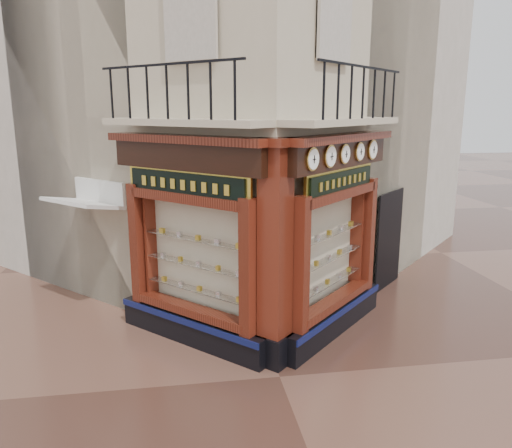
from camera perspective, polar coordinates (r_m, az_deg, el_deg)
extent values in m
plane|color=#43281F|center=(8.85, 2.72, -17.04)|extent=(80.00, 80.00, 0.00)
cube|color=#C3B498|center=(13.83, -2.42, 19.54)|extent=(11.31, 11.31, 12.00)
cube|color=beige|center=(16.18, -12.57, 16.52)|extent=(11.31, 11.31, 11.00)
cube|color=beige|center=(16.66, 5.44, 16.66)|extent=(11.31, 11.31, 11.00)
cube|color=black|center=(9.94, -7.40, -11.79)|extent=(2.72, 2.72, 0.55)
cube|color=#0C123F|center=(9.73, -8.22, -11.00)|extent=(2.50, 2.50, 0.12)
cube|color=#39120A|center=(8.54, -0.83, -5.08)|extent=(0.37, 0.37, 2.45)
cube|color=#39120A|center=(10.40, -13.27, -2.12)|extent=(0.37, 0.37, 2.45)
cube|color=beige|center=(9.65, -6.31, -3.18)|extent=(1.80, 1.80, 2.10)
cube|color=black|center=(9.08, -7.93, 7.66)|extent=(2.69, 2.69, 0.50)
cube|color=#39120A|center=(9.01, -8.31, 9.58)|extent=(2.86, 2.86, 0.14)
cube|color=black|center=(10.39, 8.92, -10.72)|extent=(2.72, 2.72, 0.55)
cube|color=#0C123F|center=(10.23, 9.92, -9.84)|extent=(2.50, 2.50, 0.12)
cube|color=#39120A|center=(8.71, 5.01, -4.78)|extent=(0.37, 0.37, 2.45)
cube|color=#39120A|center=(11.11, 12.51, -1.11)|extent=(0.37, 0.37, 2.45)
cube|color=beige|center=(10.04, 7.54, -2.58)|extent=(1.80, 1.80, 2.10)
cube|color=black|center=(9.57, 9.51, 7.87)|extent=(2.69, 2.69, 0.50)
cube|color=#39120A|center=(9.51, 9.96, 9.70)|extent=(2.86, 2.86, 0.14)
cube|color=black|center=(9.15, 2.10, -14.01)|extent=(0.78, 0.78, 0.55)
cube|color=#39120A|center=(8.45, 2.20, -2.30)|extent=(0.64, 0.64, 3.50)
cube|color=#39120A|center=(8.16, 2.31, 9.36)|extent=(0.85, 0.85, 0.14)
cube|color=#C3B498|center=(8.98, -8.46, 11.42)|extent=(2.97, 2.97, 0.12)
cube|color=black|center=(8.78, -10.25, 17.53)|extent=(2.36, 2.36, 0.04)
cube|color=#C3B498|center=(9.49, 10.14, 11.44)|extent=(2.97, 2.97, 0.12)
cube|color=black|center=(9.38, 12.28, 17.15)|extent=(2.36, 2.36, 0.04)
cylinder|color=#B78F3D|center=(8.34, 6.43, 7.37)|extent=(0.31, 0.31, 0.39)
cylinder|color=white|center=(8.33, 6.61, 7.36)|extent=(0.25, 0.25, 0.34)
cube|color=black|center=(8.32, 6.70, 7.35)|extent=(0.02, 0.02, 0.13)
cube|color=black|center=(8.32, 6.70, 7.35)|extent=(0.08, 0.08, 0.01)
cylinder|color=#B78F3D|center=(8.88, 8.43, 7.65)|extent=(0.32, 0.32, 0.41)
cylinder|color=white|center=(8.87, 8.60, 7.64)|extent=(0.26, 0.26, 0.35)
cube|color=black|center=(8.86, 8.69, 7.63)|extent=(0.02, 0.02, 0.14)
cube|color=black|center=(8.86, 8.69, 7.63)|extent=(0.08, 0.08, 0.01)
cylinder|color=#B78F3D|center=(9.39, 10.07, 7.88)|extent=(0.29, 0.29, 0.37)
cylinder|color=white|center=(9.38, 10.24, 7.86)|extent=(0.24, 0.24, 0.32)
cube|color=black|center=(9.37, 10.32, 7.86)|extent=(0.02, 0.02, 0.12)
cube|color=black|center=(9.37, 10.32, 7.86)|extent=(0.07, 0.07, 0.01)
cylinder|color=#B78F3D|center=(9.97, 11.72, 8.10)|extent=(0.29, 0.29, 0.37)
cylinder|color=white|center=(9.95, 11.87, 8.08)|extent=(0.24, 0.24, 0.32)
cube|color=black|center=(9.95, 11.95, 8.08)|extent=(0.02, 0.02, 0.12)
cube|color=black|center=(9.95, 11.95, 8.08)|extent=(0.07, 0.07, 0.01)
cylinder|color=#B78F3D|center=(10.53, 13.13, 8.28)|extent=(0.32, 0.32, 0.41)
cylinder|color=white|center=(10.51, 13.28, 8.27)|extent=(0.26, 0.26, 0.35)
cube|color=black|center=(10.51, 13.35, 8.26)|extent=(0.02, 0.02, 0.14)
cube|color=black|center=(10.51, 13.35, 8.26)|extent=(0.08, 0.08, 0.01)
cube|color=gold|center=(9.12, -8.01, 4.51)|extent=(2.14, 2.14, 0.57)
cube|color=black|center=(9.09, -8.18, 4.48)|extent=(1.99, 1.99, 0.43)
cube|color=gold|center=(9.60, 9.61, 4.88)|extent=(1.89, 1.89, 0.51)
cube|color=black|center=(9.59, 9.83, 4.86)|extent=(1.77, 1.77, 0.38)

